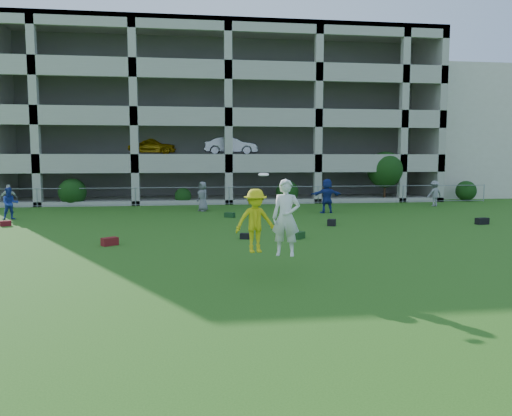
{
  "coord_description": "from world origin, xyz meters",
  "views": [
    {
      "loc": [
        -2.68,
        -13.51,
        3.1
      ],
      "look_at": [
        -0.42,
        3.0,
        1.4
      ],
      "focal_mm": 35.0,
      "sensor_mm": 36.0,
      "label": 1
    }
  ],
  "objects": [
    {
      "name": "bag_red_a",
      "position": [
        -5.44,
        4.4,
        0.14
      ],
      "size": [
        0.62,
        0.57,
        0.28
      ],
      "primitive_type": "cube",
      "rotation": [
        0.0,
        0.0,
        0.63
      ],
      "color": "#570E17",
      "rests_on": "ground"
    },
    {
      "name": "bystander_d",
      "position": [
        5.02,
        13.45,
        0.96
      ],
      "size": [
        1.81,
        0.66,
        1.92
      ],
      "primitive_type": "imported",
      "rotation": [
        0.0,
        0.0,
        3.2
      ],
      "color": "navy",
      "rests_on": "ground"
    },
    {
      "name": "parking_garage",
      "position": [
        -0.01,
        27.7,
        6.01
      ],
      "size": [
        30.0,
        14.0,
        12.0
      ],
      "color": "#9E998C",
      "rests_on": "ground"
    },
    {
      "name": "bag_black_e",
      "position": [
        10.84,
        7.79,
        0.15
      ],
      "size": [
        0.65,
        0.43,
        0.3
      ],
      "primitive_type": "cube",
      "rotation": [
        0.0,
        0.0,
        0.22
      ],
      "color": "black",
      "rests_on": "ground"
    },
    {
      "name": "shrub_row",
      "position": [
        4.59,
        19.7,
        1.51
      ],
      "size": [
        34.38,
        2.52,
        3.5
      ],
      "color": "#163D11",
      "rests_on": "ground"
    },
    {
      "name": "bag_black_b",
      "position": [
        -0.53,
        5.13,
        0.11
      ],
      "size": [
        0.45,
        0.35,
        0.22
      ],
      "primitive_type": "cube",
      "rotation": [
        0.0,
        0.0,
        -0.27
      ],
      "color": "black",
      "rests_on": "ground"
    },
    {
      "name": "bystander_f",
      "position": [
        12.82,
        16.17,
        0.81
      ],
      "size": [
        1.14,
        0.79,
        1.62
      ],
      "primitive_type": "imported",
      "rotation": [
        0.0,
        0.0,
        3.33
      ],
      "color": "gray",
      "rests_on": "ground"
    },
    {
      "name": "bystander_a",
      "position": [
        -11.46,
        12.61,
        0.81
      ],
      "size": [
        0.96,
        0.86,
        1.61
      ],
      "primitive_type": "imported",
      "rotation": [
        0.0,
        0.0,
        0.39
      ],
      "color": "#203895",
      "rests_on": "ground"
    },
    {
      "name": "fence",
      "position": [
        0.0,
        19.0,
        0.61
      ],
      "size": [
        36.06,
        0.06,
        1.2
      ],
      "color": "gray",
      "rests_on": "ground"
    },
    {
      "name": "bag_red_f",
      "position": [
        -10.88,
        10.18,
        0.12
      ],
      "size": [
        0.53,
        0.44,
        0.24
      ],
      "primitive_type": "cube",
      "rotation": [
        0.0,
        0.0,
        0.43
      ],
      "color": "#5C0F15",
      "rests_on": "ground"
    },
    {
      "name": "ground",
      "position": [
        0.0,
        0.0,
        0.0
      ],
      "size": [
        100.0,
        100.0,
        0.0
      ],
      "primitive_type": "plane",
      "color": "#235114",
      "rests_on": "ground"
    },
    {
      "name": "stucco_building",
      "position": [
        23.0,
        28.0,
        5.0
      ],
      "size": [
        16.0,
        14.0,
        10.0
      ],
      "primitive_type": "cube",
      "color": "beige",
      "rests_on": "ground"
    },
    {
      "name": "bystander_c",
      "position": [
        -1.83,
        15.28,
        0.85
      ],
      "size": [
        0.89,
        0.99,
        1.71
      ],
      "primitive_type": "imported",
      "rotation": [
        0.0,
        0.0,
        -1.03
      ],
      "color": "slate",
      "rests_on": "ground"
    },
    {
      "name": "bystander_b",
      "position": [
        -12.74,
        16.24,
        0.78
      ],
      "size": [
        0.98,
        0.57,
        1.56
      ],
      "primitive_type": "imported",
      "rotation": [
        0.0,
        0.0,
        0.22
      ],
      "color": "silver",
      "rests_on": "ground"
    },
    {
      "name": "crate_d",
      "position": [
        3.77,
        8.24,
        0.15
      ],
      "size": [
        0.46,
        0.46,
        0.3
      ],
      "primitive_type": "cube",
      "rotation": [
        0.0,
        0.0,
        -0.43
      ],
      "color": "black",
      "rests_on": "ground"
    },
    {
      "name": "bag_green_c",
      "position": [
        1.47,
        4.96,
        0.13
      ],
      "size": [
        0.6,
        0.6,
        0.26
      ],
      "primitive_type": "cube",
      "rotation": [
        0.0,
        0.0,
        0.77
      ],
      "color": "#183A15",
      "rests_on": "ground"
    },
    {
      "name": "bag_green_g",
      "position": [
        -0.55,
        12.05,
        0.12
      ],
      "size": [
        0.58,
        0.52,
        0.25
      ],
      "primitive_type": "cube",
      "rotation": [
        0.0,
        0.0,
        -0.57
      ],
      "color": "#13361D",
      "rests_on": "ground"
    },
    {
      "name": "frisbee_contest",
      "position": [
        -0.63,
        -0.6,
        1.46
      ],
      "size": [
        1.75,
        1.18,
        2.16
      ],
      "color": "yellow",
      "rests_on": "ground"
    }
  ]
}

